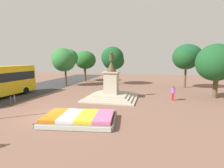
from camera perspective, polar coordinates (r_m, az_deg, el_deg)
name	(u,v)px	position (r m, az deg, el deg)	size (l,w,h in m)	color
ground_plane	(52,115)	(15.15, -18.87, -9.58)	(79.17, 79.17, 0.00)	brown
flower_planter	(79,118)	(13.00, -10.60, -11.01)	(5.60, 3.99, 0.58)	#38281C
statue_monument	(111,90)	(20.02, -0.18, -1.93)	(5.79, 5.79, 5.31)	#AFA591
pedestrian_near_planter	(173,92)	(20.07, 19.29, -2.49)	(0.42, 0.45, 1.64)	red
kerb_bollard_mid_b	(11,101)	(19.36, -30.12, -4.86)	(0.13, 0.13, 0.97)	#2D2D33
kerb_bollard_north	(15,100)	(20.01, -29.16, -4.49)	(0.14, 0.14, 0.91)	#4C5156
park_tree_far_left	(85,60)	(35.88, -8.94, 7.85)	(4.74, 5.01, 6.08)	brown
park_tree_behind_statue	(113,59)	(30.78, 0.31, 8.04)	(3.94, 4.61, 6.57)	#4C3823
park_tree_far_right	(65,59)	(30.28, -15.20, 7.99)	(4.23, 4.04, 6.29)	#4C3823
park_tree_street_side	(220,61)	(22.92, 31.81, 6.36)	(5.01, 4.60, 6.16)	brown
park_tree_mid_canopy	(187,56)	(29.09, 23.17, 8.36)	(4.25, 4.31, 6.73)	brown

